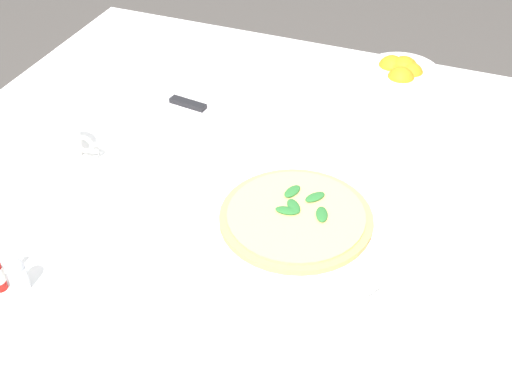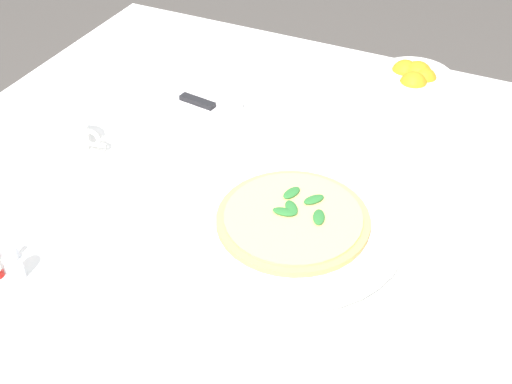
{
  "view_description": "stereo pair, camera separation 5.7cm",
  "coord_description": "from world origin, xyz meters",
  "px_view_note": "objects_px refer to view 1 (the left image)",
  "views": [
    {
      "loc": [
        -0.4,
        0.84,
        1.44
      ],
      "look_at": [
        -0.08,
        0.04,
        0.75
      ],
      "focal_mm": 47.71,
      "sensor_mm": 36.0,
      "label": 1
    },
    {
      "loc": [
        -0.45,
        0.81,
        1.44
      ],
      "look_at": [
        -0.08,
        0.04,
        0.75
      ],
      "focal_mm": 47.71,
      "sensor_mm": 36.0,
      "label": 2
    }
  ],
  "objects_px": {
    "pizza": "(296,217)",
    "dinner_knife": "(166,97)",
    "coffee_cup_back_corner": "(60,144)",
    "citrus_bowl": "(401,77)",
    "pizza_plate": "(296,224)",
    "pepper_shaker": "(18,276)",
    "coffee_cup_far_right": "(496,102)",
    "napkin_folded": "(168,104)"
  },
  "relations": [
    {
      "from": "pizza",
      "to": "dinner_knife",
      "type": "xyz_separation_m",
      "value": [
        0.35,
        -0.24,
        -0.0
      ]
    },
    {
      "from": "coffee_cup_back_corner",
      "to": "citrus_bowl",
      "type": "xyz_separation_m",
      "value": [
        -0.51,
        -0.46,
        -0.0
      ]
    },
    {
      "from": "coffee_cup_back_corner",
      "to": "citrus_bowl",
      "type": "relative_size",
      "value": 0.88
    },
    {
      "from": "pizza_plate",
      "to": "pepper_shaker",
      "type": "bearing_deg",
      "value": 39.15
    },
    {
      "from": "coffee_cup_far_right",
      "to": "coffee_cup_back_corner",
      "type": "distance_m",
      "value": 0.82
    },
    {
      "from": "pizza",
      "to": "coffee_cup_back_corner",
      "type": "height_order",
      "value": "coffee_cup_back_corner"
    },
    {
      "from": "coffee_cup_back_corner",
      "to": "citrus_bowl",
      "type": "bearing_deg",
      "value": -138.02
    },
    {
      "from": "pepper_shaker",
      "to": "napkin_folded",
      "type": "bearing_deg",
      "value": -86.99
    },
    {
      "from": "pizza_plate",
      "to": "napkin_folded",
      "type": "height_order",
      "value": "napkin_folded"
    },
    {
      "from": "pizza",
      "to": "coffee_cup_far_right",
      "type": "height_order",
      "value": "coffee_cup_far_right"
    },
    {
      "from": "dinner_knife",
      "to": "coffee_cup_back_corner",
      "type": "bearing_deg",
      "value": 72.89
    },
    {
      "from": "coffee_cup_far_right",
      "to": "dinner_knife",
      "type": "height_order",
      "value": "coffee_cup_far_right"
    },
    {
      "from": "pizza_plate",
      "to": "napkin_folded",
      "type": "distance_m",
      "value": 0.42
    },
    {
      "from": "pizza",
      "to": "pepper_shaker",
      "type": "relative_size",
      "value": 4.22
    },
    {
      "from": "citrus_bowl",
      "to": "pepper_shaker",
      "type": "height_order",
      "value": "citrus_bowl"
    },
    {
      "from": "napkin_folded",
      "to": "pizza",
      "type": "bearing_deg",
      "value": 156.82
    },
    {
      "from": "pizza_plate",
      "to": "pizza",
      "type": "xyz_separation_m",
      "value": [
        -0.0,
        -0.0,
        0.01
      ]
    },
    {
      "from": "pizza",
      "to": "pepper_shaker",
      "type": "bearing_deg",
      "value": 39.21
    },
    {
      "from": "citrus_bowl",
      "to": "pizza",
      "type": "bearing_deg",
      "value": 83.12
    },
    {
      "from": "pizza_plate",
      "to": "pizza",
      "type": "bearing_deg",
      "value": -93.87
    },
    {
      "from": "pizza_plate",
      "to": "citrus_bowl",
      "type": "height_order",
      "value": "citrus_bowl"
    },
    {
      "from": "pizza_plate",
      "to": "coffee_cup_back_corner",
      "type": "height_order",
      "value": "coffee_cup_back_corner"
    },
    {
      "from": "dinner_knife",
      "to": "citrus_bowl",
      "type": "height_order",
      "value": "citrus_bowl"
    },
    {
      "from": "pizza_plate",
      "to": "dinner_knife",
      "type": "bearing_deg",
      "value": -34.89
    },
    {
      "from": "coffee_cup_far_right",
      "to": "citrus_bowl",
      "type": "bearing_deg",
      "value": -9.71
    },
    {
      "from": "citrus_bowl",
      "to": "pepper_shaker",
      "type": "relative_size",
      "value": 2.67
    },
    {
      "from": "coffee_cup_far_right",
      "to": "pepper_shaker",
      "type": "relative_size",
      "value": 2.31
    },
    {
      "from": "pizza",
      "to": "napkin_folded",
      "type": "xyz_separation_m",
      "value": [
        0.35,
        -0.24,
        -0.01
      ]
    },
    {
      "from": "coffee_cup_back_corner",
      "to": "pepper_shaker",
      "type": "distance_m",
      "value": 0.32
    },
    {
      "from": "citrus_bowl",
      "to": "pepper_shaker",
      "type": "distance_m",
      "value": 0.84
    },
    {
      "from": "napkin_folded",
      "to": "coffee_cup_back_corner",
      "type": "bearing_deg",
      "value": 76.82
    },
    {
      "from": "coffee_cup_far_right",
      "to": "dinner_knife",
      "type": "relative_size",
      "value": 0.66
    },
    {
      "from": "pizza",
      "to": "coffee_cup_back_corner",
      "type": "distance_m",
      "value": 0.45
    },
    {
      "from": "pizza_plate",
      "to": "dinner_knife",
      "type": "xyz_separation_m",
      "value": [
        0.35,
        -0.24,
        0.01
      ]
    },
    {
      "from": "pizza",
      "to": "napkin_folded",
      "type": "height_order",
      "value": "pizza"
    },
    {
      "from": "citrus_bowl",
      "to": "coffee_cup_far_right",
      "type": "bearing_deg",
      "value": 170.29
    },
    {
      "from": "pizza_plate",
      "to": "coffee_cup_far_right",
      "type": "distance_m",
      "value": 0.52
    },
    {
      "from": "coffee_cup_far_right",
      "to": "citrus_bowl",
      "type": "height_order",
      "value": "citrus_bowl"
    },
    {
      "from": "pizza_plate",
      "to": "coffee_cup_back_corner",
      "type": "bearing_deg",
      "value": -3.64
    },
    {
      "from": "dinner_knife",
      "to": "citrus_bowl",
      "type": "bearing_deg",
      "value": -142.37
    },
    {
      "from": "coffee_cup_back_corner",
      "to": "coffee_cup_far_right",
      "type": "bearing_deg",
      "value": -148.74
    },
    {
      "from": "coffee_cup_far_right",
      "to": "napkin_folded",
      "type": "height_order",
      "value": "coffee_cup_far_right"
    }
  ]
}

